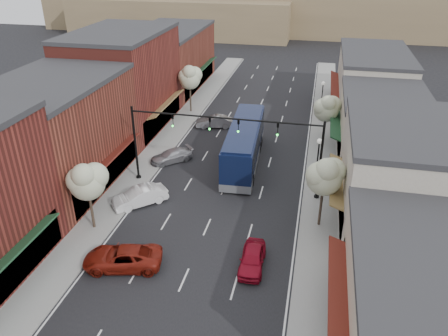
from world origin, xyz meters
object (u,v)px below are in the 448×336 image
Objects in this scene: signal_mast_left at (160,135)px; tree_right_far at (327,108)px; red_hatchback at (252,258)px; parked_car_b at (140,196)px; tree_right_near at (325,175)px; parked_car_e at (214,122)px; signal_mast_right at (292,147)px; lamp_post_far at (322,93)px; coach_bus at (244,144)px; tree_left_far at (190,77)px; tree_left_near at (87,180)px; lamp_post_near at (318,154)px; parked_car_c at (171,156)px; parked_car_a at (123,258)px.

tree_right_far is (13.97, 11.95, -0.63)m from signal_mast_left.
parked_car_b reaches higher than red_hatchback.
tree_right_near reaches higher than parked_car_e.
tree_right_near is 1.10× the size of tree_right_far.
signal_mast_right is 1.51× the size of tree_right_far.
signal_mast_right reaches higher than lamp_post_far.
tree_left_far is at bearing 122.55° from coach_bus.
signal_mast_right is 16.05m from tree_left_near.
signal_mast_right is 1.00× the size of signal_mast_left.
tree_right_near reaches higher than lamp_post_far.
lamp_post_far is at bearing 90.00° from lamp_post_near.
coach_bus is 7.27m from parked_car_c.
tree_left_near is at bearing -70.17° from parked_car_b.
lamp_post_near is at bearing -25.74° from coach_bus.
signal_mast_left is at bearing -139.46° from tree_right_far.
tree_left_near reaches higher than lamp_post_far.
tree_left_far is at bearing 174.84° from parked_car_a.
tree_left_far reaches higher than tree_left_near.
lamp_post_far is (16.05, 2.06, -1.60)m from tree_left_far.
tree_right_near is at bearing -88.70° from lamp_post_far.
tree_right_far is at bearing 68.80° from parked_car_e.
coach_bus reaches higher than parked_car_e.
coach_bus is (6.42, 5.40, -2.59)m from signal_mast_left.
parked_car_b is (2.05, 4.01, -3.47)m from tree_left_near.
tree_right_far is at bearing 77.36° from red_hatchback.
tree_right_far is at bearing 40.54° from signal_mast_left.
signal_mast_right is 1.85× the size of lamp_post_far.
signal_mast_right is 1.92× the size of parked_car_c.
tree_right_near is 1.52× the size of red_hatchback.
parked_car_c is (2.05, -13.92, -3.98)m from tree_left_far.
tree_left_near reaches higher than coach_bus.
signal_mast_left is 1.81× the size of parked_car_b.
tree_left_far reaches higher than tree_right_far.
tree_right_near is at bearing -90.00° from tree_right_far.
tree_right_far is at bearing 86.69° from lamp_post_near.
tree_left_far is at bearing 145.72° from parked_car_c.
tree_left_near is at bearing -108.10° from signal_mast_left.
tree_left_far is at bearing 160.13° from tree_right_far.
parked_car_b is (-0.58, -4.04, -3.88)m from signal_mast_left.
tree_left_far is (-16.60, 22.00, 0.15)m from tree_right_near.
parked_car_a is (-12.68, -23.54, -3.27)m from tree_right_far.
signal_mast_left is at bearing -143.21° from coach_bus.
parked_car_b is at bearing -42.67° from parked_car_c.
tree_left_far is 1.38× the size of lamp_post_near.
signal_mast_right reaches higher than tree_right_far.
tree_right_far reaches higher than coach_bus.
tree_left_near is at bearing -129.69° from tree_right_far.
parked_car_a is (-9.96, -11.59, -3.90)m from signal_mast_right.
signal_mast_left is 18.39m from tree_right_far.
parked_car_c is (-0.58, 4.02, -4.00)m from signal_mast_left.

